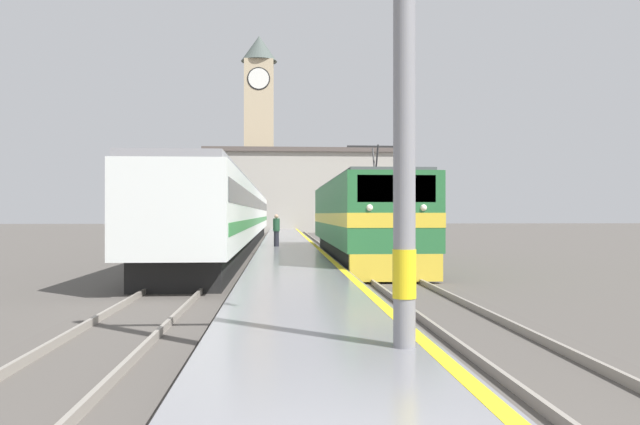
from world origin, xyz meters
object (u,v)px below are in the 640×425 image
Objects in this scene: clock_tower at (259,127)px; person_on_platform at (276,230)px; catenary_mast at (409,50)px; passenger_train at (235,215)px; locomotive_train at (361,220)px.

person_on_platform is at bearing -87.14° from clock_tower.
catenary_mast is at bearing -86.71° from clock_tower.
clock_tower reaches higher than passenger_train.
person_on_platform is 0.06× the size of clock_tower.
catenary_mast is 0.29× the size of clock_tower.
catenary_mast reaches higher than passenger_train.
locomotive_train is 0.65× the size of clock_tower.
passenger_train is at bearing 115.96° from locomotive_train.
catenary_mast is at bearing -82.13° from passenger_train.
clock_tower is at bearing 92.86° from person_on_platform.
clock_tower reaches higher than catenary_mast.
person_on_platform is (-3.58, 5.24, -0.53)m from locomotive_train.
passenger_train is at bearing 97.87° from catenary_mast.
passenger_train is 7.85m from person_on_platform.
locomotive_train reaches higher than person_on_platform.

